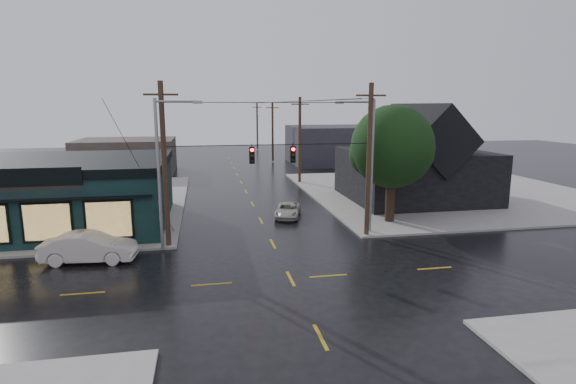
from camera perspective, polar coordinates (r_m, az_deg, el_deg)
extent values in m
plane|color=black|center=(23.40, 0.33, -10.95)|extent=(160.00, 160.00, 0.00)
cube|color=gray|center=(45.08, -31.04, -1.70)|extent=(28.00, 28.00, 0.15)
cube|color=gray|center=(48.64, 19.30, 0.08)|extent=(28.00, 28.00, 0.15)
cube|color=black|center=(36.56, -27.75, -0.53)|extent=(16.00, 12.00, 4.20)
cube|color=black|center=(36.21, -28.08, 3.20)|extent=(16.30, 12.30, 0.60)
cube|color=#FF1E14|center=(30.49, -31.41, 1.56)|extent=(7.00, 0.16, 0.90)
cube|color=black|center=(43.30, 15.71, 2.14)|extent=(12.00, 11.00, 4.50)
cylinder|color=black|center=(34.37, 12.87, -0.17)|extent=(0.70, 0.70, 4.23)
sphere|color=black|center=(33.89, 13.12, 5.63)|extent=(6.11, 6.11, 6.11)
cylinder|color=black|center=(28.23, -2.19, 6.01)|extent=(13.00, 0.04, 0.04)
cube|color=#362F27|center=(62.44, -19.76, 4.31)|extent=(12.00, 10.00, 4.40)
cube|color=#2A292F|center=(69.56, 6.22, 6.00)|extent=(14.00, 12.00, 5.60)
imported|color=beige|center=(27.87, -23.93, -6.45)|extent=(5.28, 2.25, 1.69)
imported|color=#B4B4A6|center=(35.57, -0.02, -2.34)|extent=(2.86, 4.32, 1.10)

